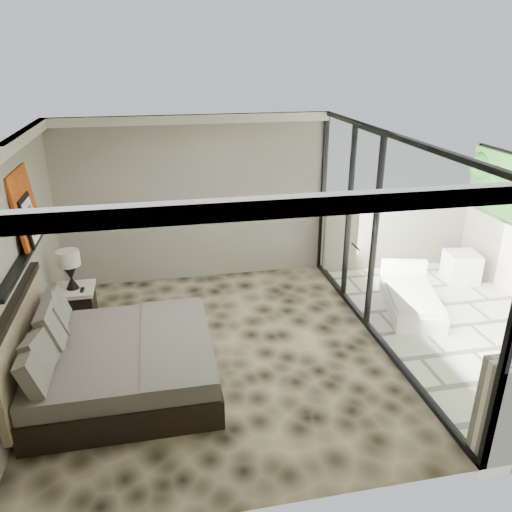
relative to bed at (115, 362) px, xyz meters
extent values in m
plane|color=black|center=(1.24, 0.47, -0.35)|extent=(5.00, 5.00, 0.00)
cube|color=silver|center=(1.24, 0.47, 2.44)|extent=(4.50, 5.00, 0.02)
cube|color=gray|center=(1.24, 2.96, 1.05)|extent=(4.50, 0.02, 2.80)
cube|color=gray|center=(-1.00, 0.47, 1.05)|extent=(0.02, 5.00, 2.80)
cube|color=white|center=(3.49, 0.47, 1.05)|extent=(0.08, 5.00, 2.80)
cube|color=beige|center=(4.99, 0.47, -0.41)|extent=(3.00, 5.00, 0.12)
cube|color=black|center=(-0.94, 0.57, 1.15)|extent=(0.12, 2.20, 0.05)
cube|color=black|center=(0.11, 0.00, -0.17)|extent=(2.08, 1.98, 0.36)
cube|color=#615951|center=(0.11, 0.00, 0.12)|extent=(2.02, 1.92, 0.22)
cube|color=#4E4C44|center=(0.71, 0.00, 0.23)|extent=(0.79, 1.96, 0.03)
cube|color=#7D714F|center=(-0.96, 0.00, 0.34)|extent=(0.08, 2.08, 0.99)
cube|color=black|center=(-0.66, 1.78, -0.07)|extent=(0.71, 0.71, 0.56)
cone|color=black|center=(-0.67, 1.78, 0.25)|extent=(0.18, 0.18, 0.16)
cone|color=black|center=(-0.67, 1.78, 0.42)|extent=(0.18, 0.18, 0.16)
cylinder|color=silver|center=(-0.67, 1.78, 0.65)|extent=(0.32, 0.32, 0.22)
cube|color=#AB450E|center=(-0.95, 1.10, 1.63)|extent=(0.13, 0.90, 0.90)
cube|color=black|center=(-0.90, 1.01, 1.48)|extent=(0.11, 0.50, 0.60)
cube|color=white|center=(5.69, 1.87, -0.09)|extent=(0.58, 0.58, 0.52)
cube|color=white|center=(4.33, 1.03, -0.22)|extent=(1.07, 1.58, 0.25)
cube|color=silver|center=(4.33, 1.03, -0.06)|extent=(1.01, 1.48, 0.07)
cube|color=white|center=(4.51, 1.69, 0.06)|extent=(0.72, 0.29, 0.32)
camera|label=1|loc=(0.63, -5.16, 3.37)|focal=35.00mm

